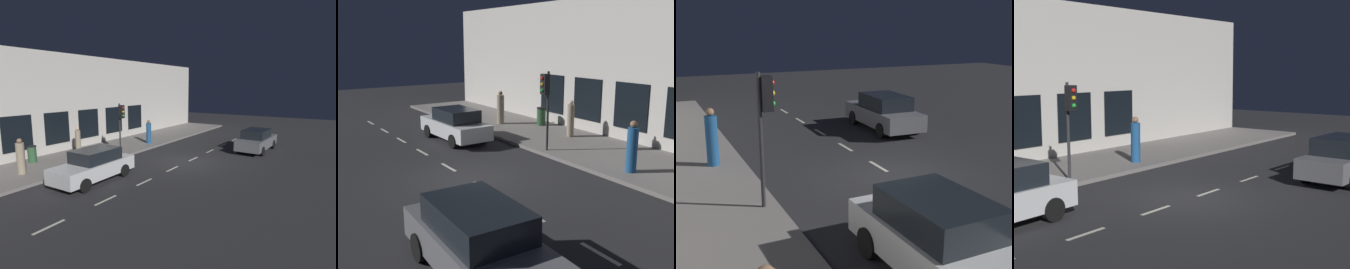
# 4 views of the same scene
# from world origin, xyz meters

# --- Properties ---
(ground_plane) EXTENTS (60.00, 60.00, 0.00)m
(ground_plane) POSITION_xyz_m (0.00, 0.00, 0.00)
(ground_plane) COLOR #28282B
(sidewalk) EXTENTS (4.50, 32.00, 0.15)m
(sidewalk) POSITION_xyz_m (6.25, 0.00, 0.07)
(sidewalk) COLOR gray
(sidewalk) RESTS_ON ground
(building_facade) EXTENTS (0.65, 32.00, 6.85)m
(building_facade) POSITION_xyz_m (8.80, 0.00, 3.42)
(building_facade) COLOR beige
(building_facade) RESTS_ON ground
(lane_centre_line) EXTENTS (0.12, 27.20, 0.01)m
(lane_centre_line) POSITION_xyz_m (0.00, -1.00, 0.00)
(lane_centre_line) COLOR beige
(lane_centre_line) RESTS_ON ground
(traffic_light) EXTENTS (0.45, 0.32, 3.37)m
(traffic_light) POSITION_xyz_m (4.26, 1.01, 2.64)
(traffic_light) COLOR #2D2D30
(traffic_light) RESTS_ON sidewalk
(parked_car_0) EXTENTS (1.95, 4.53, 1.58)m
(parked_car_0) POSITION_xyz_m (-2.76, -5.52, 0.79)
(parked_car_0) COLOR slate
(parked_car_0) RESTS_ON ground
(pedestrian_1) EXTENTS (0.53, 0.53, 1.87)m
(pedestrian_1) POSITION_xyz_m (4.99, -2.96, 1.02)
(pedestrian_1) COLOR #1E5189
(pedestrian_1) RESTS_ON sidewalk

